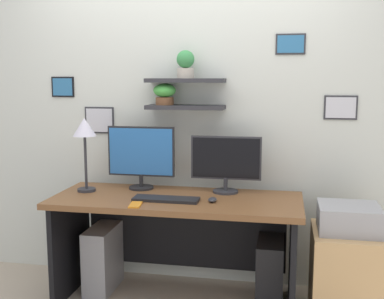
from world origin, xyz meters
TOP-DOWN VIEW (x-y plane):
  - back_wall_assembly at (-0.00, 0.44)m, footprint 4.40×0.24m
  - desk at (0.00, 0.06)m, footprint 1.70×0.68m
  - monitor_left at (-0.31, 0.22)m, footprint 0.50×0.18m
  - monitor_right at (0.31, 0.22)m, footprint 0.50×0.18m
  - keyboard at (-0.05, -0.09)m, footprint 0.44×0.14m
  - computer_mouse at (0.26, -0.07)m, footprint 0.06×0.09m
  - desk_lamp at (-0.68, 0.06)m, footprint 0.17×0.17m
  - cell_phone at (-0.21, -0.25)m, footprint 0.09×0.15m
  - drawer_cabinet at (1.13, -0.03)m, footprint 0.44×0.50m
  - printer at (1.13, -0.03)m, footprint 0.38×0.34m
  - computer_tower_left at (-0.58, 0.09)m, footprint 0.18×0.40m
  - computer_tower_right at (0.64, 0.10)m, footprint 0.18×0.40m

SIDE VIEW (x-z plane):
  - computer_tower_right at x=0.64m, z-range 0.00..0.46m
  - computer_tower_left at x=-0.58m, z-range 0.00..0.47m
  - drawer_cabinet at x=1.13m, z-range 0.00..0.59m
  - desk at x=0.00m, z-range 0.17..0.92m
  - printer at x=1.13m, z-range 0.59..0.76m
  - cell_phone at x=-0.21m, z-range 0.75..0.76m
  - keyboard at x=-0.05m, z-range 0.75..0.77m
  - computer_mouse at x=0.26m, z-range 0.75..0.78m
  - monitor_right at x=0.31m, z-range 0.77..1.17m
  - monitor_left at x=-0.31m, z-range 0.77..1.23m
  - desk_lamp at x=-0.68m, z-range 0.90..1.43m
  - back_wall_assembly at x=0.00m, z-range 0.00..2.70m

